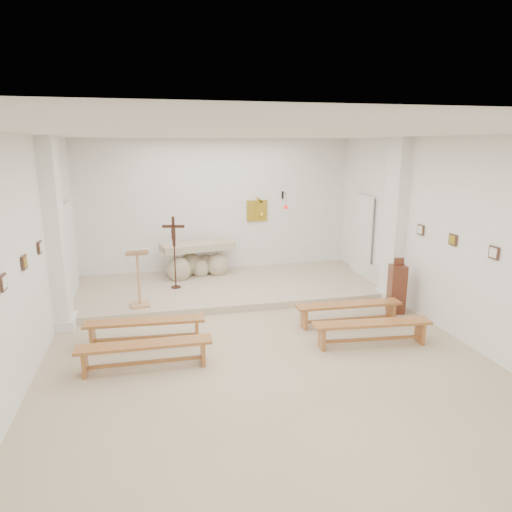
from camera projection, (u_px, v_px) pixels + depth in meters
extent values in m
cube|color=#BEAF89|center=(264.00, 355.00, 7.46)|extent=(7.00, 10.00, 0.00)
cube|color=white|center=(19.00, 264.00, 6.28)|extent=(0.02, 10.00, 3.50)
cube|color=white|center=(461.00, 240.00, 7.81)|extent=(0.02, 10.00, 3.50)
cube|color=white|center=(217.00, 208.00, 11.77)|extent=(7.00, 0.02, 3.50)
cube|color=silver|center=(265.00, 135.00, 6.63)|extent=(7.00, 10.00, 0.02)
cube|color=#BCA791|center=(228.00, 287.00, 10.76)|extent=(6.98, 3.00, 0.15)
cube|color=white|center=(56.00, 236.00, 8.20)|extent=(0.26, 0.55, 3.50)
cube|color=white|center=(395.00, 222.00, 9.68)|extent=(0.26, 0.55, 3.50)
cube|color=gold|center=(257.00, 211.00, 11.99)|extent=(0.55, 0.04, 0.55)
cube|color=black|center=(283.00, 195.00, 12.06)|extent=(0.04, 0.02, 0.20)
cylinder|color=black|center=(284.00, 193.00, 11.90)|extent=(0.02, 0.30, 0.02)
cylinder|color=black|center=(286.00, 200.00, 11.80)|extent=(0.01, 0.01, 0.34)
sphere|color=red|center=(286.00, 207.00, 11.85)|extent=(0.11, 0.11, 0.11)
cube|color=#452C1E|center=(3.00, 282.00, 5.53)|extent=(0.03, 0.20, 0.20)
cube|color=#452C1E|center=(24.00, 262.00, 6.48)|extent=(0.03, 0.20, 0.20)
cube|color=#452C1E|center=(40.00, 247.00, 7.43)|extent=(0.03, 0.20, 0.20)
cube|color=#452C1E|center=(494.00, 253.00, 7.06)|extent=(0.03, 0.20, 0.20)
cube|color=#452C1E|center=(453.00, 240.00, 8.01)|extent=(0.03, 0.20, 0.20)
cube|color=#452C1E|center=(421.00, 230.00, 8.95)|extent=(0.03, 0.20, 0.20)
cube|color=silver|center=(67.00, 301.00, 9.20)|extent=(0.10, 0.85, 0.52)
cube|color=silver|center=(377.00, 279.00, 10.71)|extent=(0.10, 0.85, 0.52)
ellipsoid|color=#C1B293|center=(179.00, 270.00, 11.06)|extent=(0.58, 0.49, 0.65)
ellipsoid|color=#C1B293|center=(218.00, 265.00, 11.50)|extent=(0.54, 0.46, 0.61)
ellipsoid|color=#C1B293|center=(190.00, 264.00, 11.49)|extent=(0.61, 0.52, 0.58)
ellipsoid|color=#C1B293|center=(205.00, 265.00, 11.63)|extent=(0.50, 0.42, 0.54)
ellipsoid|color=#C1B293|center=(201.00, 269.00, 11.39)|extent=(0.42, 0.36, 0.50)
cube|color=#C1B293|center=(197.00, 246.00, 11.28)|extent=(1.88, 1.05, 0.17)
cube|color=tan|center=(140.00, 305.00, 9.29)|extent=(0.40, 0.40, 0.04)
cylinder|color=tan|center=(139.00, 281.00, 9.17)|extent=(0.05, 0.05, 1.05)
cube|color=tan|center=(137.00, 253.00, 9.02)|extent=(0.47, 0.36, 0.17)
cube|color=silver|center=(137.00, 251.00, 8.96)|extent=(0.40, 0.29, 0.13)
cylinder|color=#381C12|center=(176.00, 287.00, 10.47)|extent=(0.22, 0.22, 0.03)
cylinder|color=#381C12|center=(175.00, 267.00, 10.35)|extent=(0.03, 0.03, 0.99)
cube|color=#381C12|center=(174.00, 232.00, 10.16)|extent=(0.07, 0.06, 0.68)
cube|color=#381C12|center=(173.00, 226.00, 10.13)|extent=(0.49, 0.16, 0.06)
cube|color=#381C12|center=(173.00, 233.00, 10.14)|extent=(0.10, 0.06, 0.29)
imported|color=#365F26|center=(178.00, 269.00, 11.10)|extent=(0.61, 0.60, 0.51)
cube|color=#5D2E1A|center=(397.00, 289.00, 9.24)|extent=(0.36, 0.36, 1.00)
cube|color=#5D2E1A|center=(399.00, 262.00, 9.10)|extent=(0.20, 0.08, 0.16)
cube|color=#AB6331|center=(145.00, 321.00, 7.79)|extent=(2.04, 0.46, 0.05)
cube|color=#AB6331|center=(93.00, 336.00, 7.71)|extent=(0.07, 0.30, 0.39)
cube|color=#AB6331|center=(197.00, 330.00, 7.98)|extent=(0.07, 0.30, 0.39)
cube|color=#AB6331|center=(146.00, 337.00, 7.86)|extent=(1.70, 0.17, 0.05)
cube|color=#AB6331|center=(349.00, 304.00, 8.62)|extent=(2.04, 0.39, 0.05)
cube|color=#AB6331|center=(304.00, 318.00, 8.51)|extent=(0.07, 0.30, 0.39)
cube|color=#AB6331|center=(391.00, 312.00, 8.83)|extent=(0.07, 0.30, 0.39)
cube|color=#AB6331|center=(348.00, 319.00, 8.69)|extent=(1.71, 0.12, 0.05)
cube|color=#AB6331|center=(145.00, 345.00, 6.89)|extent=(2.03, 0.35, 0.05)
cube|color=#AB6331|center=(85.00, 363.00, 6.76)|extent=(0.06, 0.30, 0.39)
cube|color=#AB6331|center=(203.00, 352.00, 7.13)|extent=(0.06, 0.30, 0.39)
cube|color=#AB6331|center=(146.00, 362.00, 6.96)|extent=(1.71, 0.08, 0.05)
cube|color=#AB6331|center=(372.00, 323.00, 7.72)|extent=(2.05, 0.51, 0.05)
cube|color=#AB6331|center=(322.00, 338.00, 7.66)|extent=(0.08, 0.30, 0.39)
cube|color=#AB6331|center=(420.00, 332.00, 7.89)|extent=(0.08, 0.30, 0.39)
cube|color=#AB6331|center=(371.00, 339.00, 7.79)|extent=(1.70, 0.21, 0.05)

